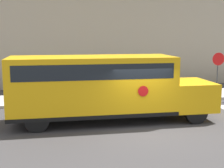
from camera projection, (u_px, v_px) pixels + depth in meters
The scene contains 5 objects.
ground_plane at pixel (145, 130), 12.81m from camera, with size 60.00×60.00×0.00m, color #3A3838.
sidewalk_strip at pixel (115, 97), 19.11m from camera, with size 44.00×3.00×0.15m.
building_backdrop at pixel (99, 6), 24.47m from camera, with size 32.00×4.00×12.21m.
school_bus at pixel (102, 85), 13.88m from camera, with size 9.12×2.57×2.95m.
stop_sign at pixel (218, 67), 19.30m from camera, with size 0.79×0.10×2.79m.
Camera 1 is at (-3.55, -11.90, 3.91)m, focal length 50.00 mm.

